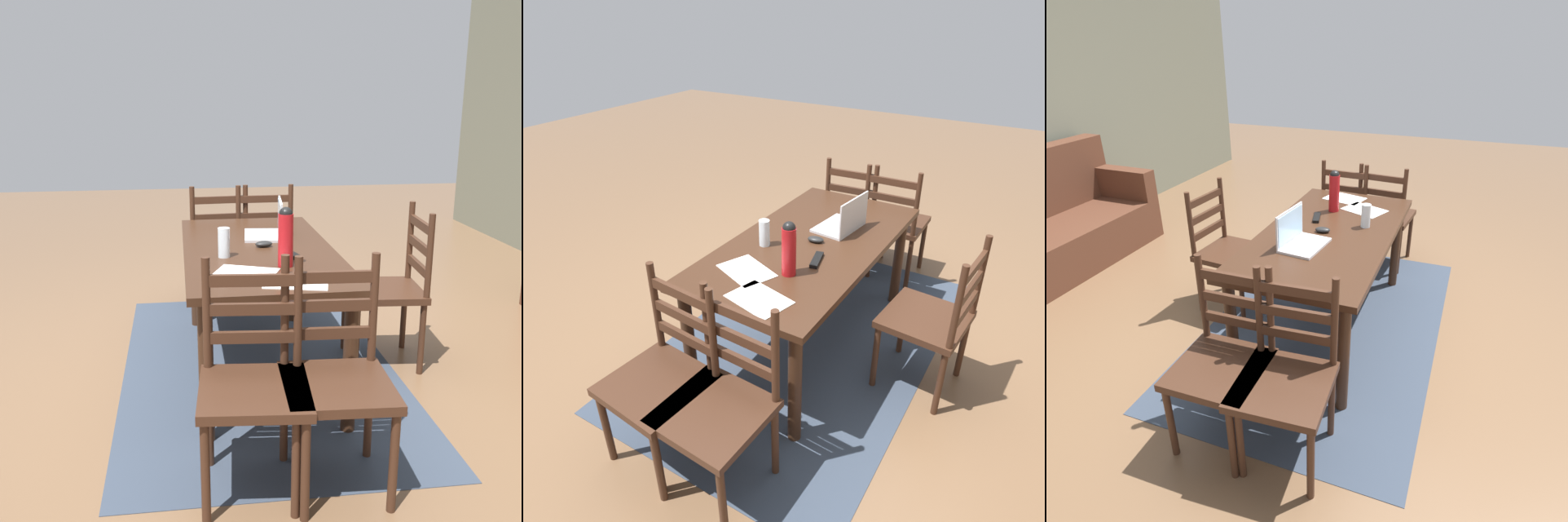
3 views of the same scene
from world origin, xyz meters
TOP-DOWN VIEW (x-y plane):
  - ground_plane at (0.00, 0.00)m, footprint 14.00×14.00m
  - area_rug at (0.00, 0.00)m, footprint 2.49×1.58m
  - dining_table at (0.00, 0.00)m, footprint 1.66×0.84m
  - chair_right_near at (1.12, -0.16)m, footprint 0.48×0.48m
  - chair_left_far at (-1.12, 0.17)m, footprint 0.45×0.45m
  - chair_left_near at (-1.12, -0.17)m, footprint 0.47×0.47m
  - chair_far_head at (0.00, 0.79)m, footprint 0.47×0.47m
  - chair_right_far at (1.12, 0.17)m, footprint 0.46×0.46m
  - laptop at (-0.27, 0.11)m, footprint 0.34×0.25m
  - water_bottle at (0.39, 0.09)m, footprint 0.08×0.08m
  - drinking_glass at (0.17, -0.21)m, footprint 0.06×0.06m
  - computer_mouse at (-0.02, 0.03)m, footprint 0.07×0.11m
  - tv_remote at (0.19, 0.15)m, footprint 0.18×0.08m
  - paper_stack_left at (0.67, 0.09)m, footprint 0.28×0.34m
  - paper_stack_right at (0.48, -0.12)m, footprint 0.31×0.35m

SIDE VIEW (x-z plane):
  - ground_plane at x=0.00m, z-range 0.00..0.00m
  - area_rug at x=0.00m, z-range 0.00..0.01m
  - chair_right_near at x=1.12m, z-range -0.01..0.94m
  - chair_left_far at x=-1.12m, z-range -0.01..0.94m
  - chair_left_near at x=-1.12m, z-range -0.01..0.94m
  - chair_far_head at x=0.00m, z-range -0.01..0.94m
  - chair_right_far at x=1.12m, z-range -0.01..0.94m
  - dining_table at x=0.00m, z-range 0.28..1.01m
  - paper_stack_left at x=0.67m, z-range 0.74..0.74m
  - paper_stack_right at x=0.48m, z-range 0.74..0.74m
  - tv_remote at x=0.19m, z-range 0.74..0.76m
  - computer_mouse at x=-0.02m, z-range 0.74..0.77m
  - laptop at x=-0.27m, z-range 0.68..0.91m
  - drinking_glass at x=0.17m, z-range 0.74..0.90m
  - water_bottle at x=0.39m, z-range 0.74..1.05m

